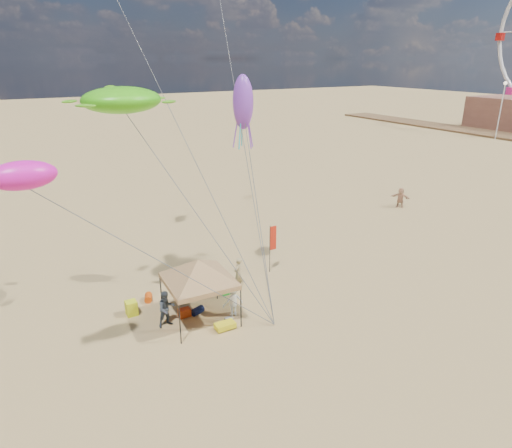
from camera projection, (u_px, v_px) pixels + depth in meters
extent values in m
plane|color=tan|center=(290.00, 328.00, 20.05)|extent=(280.00, 280.00, 0.00)
cylinder|color=black|center=(161.00, 295.00, 20.96)|extent=(0.06, 0.06, 1.87)
cylinder|color=black|center=(217.00, 282.00, 22.15)|extent=(0.06, 0.06, 1.87)
cylinder|color=black|center=(180.00, 324.00, 18.61)|extent=(0.06, 0.06, 1.87)
cylinder|color=black|center=(241.00, 308.00, 19.81)|extent=(0.06, 0.06, 1.87)
cube|color=#A47949|center=(199.00, 281.00, 20.02)|extent=(3.05, 3.05, 0.22)
pyramid|color=#A47949|center=(198.00, 260.00, 19.65)|extent=(5.67, 5.67, 0.94)
cylinder|color=black|center=(270.00, 249.00, 24.81)|extent=(0.04, 0.04, 2.78)
cube|color=red|center=(273.00, 238.00, 24.69)|extent=(0.41, 0.02, 1.39)
cube|color=#A7340D|center=(185.00, 313.00, 20.88)|extent=(0.54, 0.38, 0.38)
cube|color=#1C139D|center=(228.00, 281.00, 23.87)|extent=(0.54, 0.38, 0.38)
cylinder|color=#0B1333|center=(198.00, 311.00, 21.06)|extent=(0.69, 0.54, 0.36)
cylinder|color=#D3470B|center=(148.00, 298.00, 22.21)|extent=(0.54, 0.69, 0.36)
cube|color=#198C1E|center=(226.00, 287.00, 22.88)|extent=(0.50, 0.50, 0.70)
cube|color=#CFDA18|center=(131.00, 308.00, 20.96)|extent=(0.50, 0.50, 0.70)
cube|color=gray|center=(229.00, 320.00, 20.34)|extent=(0.34, 0.30, 0.28)
cube|color=yellow|center=(225.00, 325.00, 19.86)|extent=(0.90, 0.50, 0.24)
imported|color=#9E8B5A|center=(238.00, 273.00, 23.30)|extent=(0.73, 0.69, 1.68)
imported|color=#3C4752|center=(167.00, 309.00, 19.93)|extent=(0.89, 0.72, 1.72)
imported|color=silver|center=(233.00, 300.00, 20.77)|extent=(1.05, 0.65, 1.56)
imported|color=tan|center=(400.00, 198.00, 36.01)|extent=(1.15, 1.57, 1.64)
cylinder|color=silver|center=(500.00, 112.00, 65.71)|extent=(0.16, 0.16, 8.00)
sphere|color=#FFF2CC|center=(505.00, 83.00, 64.32)|extent=(0.50, 0.50, 0.50)
cube|color=red|center=(500.00, 37.00, 80.52)|extent=(1.11, 1.11, 1.30)
cube|color=#F2268C|center=(510.00, 91.00, 80.62)|extent=(1.11, 1.11, 1.30)
ellipsoid|color=#43C413|center=(122.00, 100.00, 18.26)|extent=(3.31, 2.67, 1.09)
ellipsoid|color=#FF15BC|center=(22.00, 176.00, 13.62)|extent=(2.05, 1.05, 0.91)
ellipsoid|color=#9340D6|center=(243.00, 102.00, 20.73)|extent=(1.00, 1.00, 2.50)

